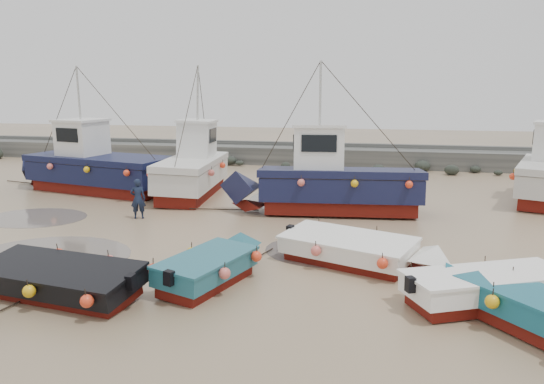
{
  "coord_description": "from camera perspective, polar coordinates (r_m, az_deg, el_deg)",
  "views": [
    {
      "loc": [
        6.2,
        -14.24,
        4.98
      ],
      "look_at": [
        1.81,
        4.21,
        1.4
      ],
      "focal_mm": 35.0,
      "sensor_mm": 36.0,
      "label": 1
    }
  ],
  "objects": [
    {
      "name": "person",
      "position": [
        21.9,
        -14.13,
        -2.78
      ],
      "size": [
        0.69,
        0.58,
        1.61
      ],
      "primitive_type": "imported",
      "rotation": [
        0.0,
        0.0,
        3.52
      ],
      "color": "#141C32",
      "rests_on": "ground"
    },
    {
      "name": "puddle_c",
      "position": [
        23.41,
        -24.04,
        -2.53
      ],
      "size": [
        4.1,
        4.1,
        0.01
      ],
      "primitive_type": "cylinder",
      "color": "#62584F",
      "rests_on": "ground"
    },
    {
      "name": "puddle_b",
      "position": [
        17.11,
        5.81,
        -6.27
      ],
      "size": [
        3.91,
        3.91,
        0.01
      ],
      "primitive_type": "cylinder",
      "color": "#62584F",
      "rests_on": "ground"
    },
    {
      "name": "puddle_a",
      "position": [
        17.84,
        -22.9,
        -6.37
      ],
      "size": [
        5.06,
        5.06,
        0.01
      ],
      "primitive_type": "cylinder",
      "color": "#62584F",
      "rests_on": "ground"
    },
    {
      "name": "cabin_boat_2",
      "position": [
        22.02,
        5.77,
        1.16
      ],
      "size": [
        9.83,
        3.39,
        6.22
      ],
      "rotation": [
        0.0,
        0.0,
        1.7
      ],
      "color": "maroon",
      "rests_on": "ground"
    },
    {
      "name": "dinghy_4",
      "position": [
        14.39,
        -22.86,
        -8.16
      ],
      "size": [
        6.54,
        2.46,
        1.43
      ],
      "rotation": [
        0.0,
        0.0,
        1.44
      ],
      "color": "maroon",
      "rests_on": "ground"
    },
    {
      "name": "ground",
      "position": [
        16.31,
        -9.73,
        -7.25
      ],
      "size": [
        120.0,
        120.0,
        0.0
      ],
      "primitive_type": "plane",
      "color": "tan",
      "rests_on": "ground"
    },
    {
      "name": "dinghy_2",
      "position": [
        14.24,
        -6.24,
        -7.45
      ],
      "size": [
        2.44,
        5.15,
        1.43
      ],
      "rotation": [
        0.0,
        0.0,
        -0.26
      ],
      "color": "maroon",
      "rests_on": "ground"
    },
    {
      "name": "puddle_d",
      "position": [
        25.06,
        4.36,
        -0.79
      ],
      "size": [
        5.96,
        5.96,
        0.01
      ],
      "primitive_type": "cylinder",
      "color": "#62584F",
      "rests_on": "ground"
    },
    {
      "name": "dinghy_3",
      "position": [
        13.8,
        23.5,
        -8.98
      ],
      "size": [
        5.87,
        3.52,
        1.43
      ],
      "rotation": [
        0.0,
        0.0,
        -1.1
      ],
      "color": "maroon",
      "rests_on": "ground"
    },
    {
      "name": "seawall",
      "position": [
        37.01,
        3.73,
        3.91
      ],
      "size": [
        60.0,
        4.92,
        1.5
      ],
      "color": "slate",
      "rests_on": "ground"
    },
    {
      "name": "dinghy_5",
      "position": [
        15.63,
        9.41,
        -5.94
      ],
      "size": [
        6.01,
        3.33,
        1.43
      ],
      "rotation": [
        0.0,
        0.0,
        -1.93
      ],
      "color": "maroon",
      "rests_on": "ground"
    },
    {
      "name": "dinghy_6",
      "position": [
        12.81,
        25.2,
        -10.58
      ],
      "size": [
        4.11,
        4.67,
        1.43
      ],
      "rotation": [
        0.0,
        0.0,
        0.7
      ],
      "color": "maroon",
      "rests_on": "ground"
    },
    {
      "name": "cabin_boat_0",
      "position": [
        28.47,
        -18.92,
        2.71
      ],
      "size": [
        10.98,
        4.69,
        6.22
      ],
      "rotation": [
        0.0,
        0.0,
        1.35
      ],
      "color": "maroon",
      "rests_on": "ground"
    },
    {
      "name": "cabin_boat_1",
      "position": [
        26.4,
        -8.33,
        2.69
      ],
      "size": [
        3.19,
        9.69,
        6.22
      ],
      "rotation": [
        0.0,
        0.0,
        0.12
      ],
      "color": "maroon",
      "rests_on": "ground"
    }
  ]
}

